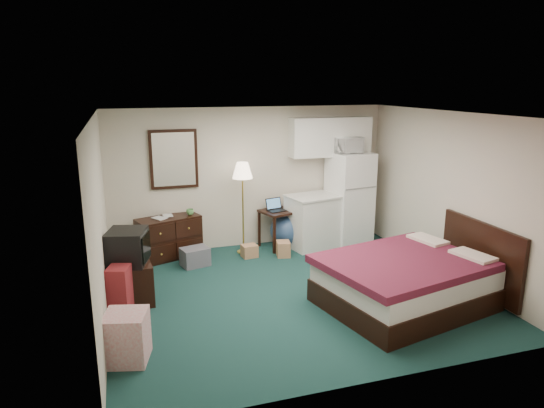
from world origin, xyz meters
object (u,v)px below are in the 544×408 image
object	(u,v)px
tv_stand	(130,283)
suitcase	(121,290)
kitchen_counter	(313,222)
bed	(405,283)
floor_lamp	(243,208)
fridge	(349,198)
desk	(278,229)
dresser	(169,237)

from	to	relation	value
tv_stand	suitcase	distance (m)	0.37
kitchen_counter	bed	bearing A→B (deg)	-96.93
floor_lamp	fridge	xyz separation A→B (m)	(2.04, 0.03, 0.04)
floor_lamp	suitcase	bearing A→B (deg)	-138.48
fridge	suitcase	world-z (taller)	fridge
desk	bed	size ratio (longest dim) A/B	0.34
kitchen_counter	desk	bearing A→B (deg)	154.06
bed	dresser	bearing A→B (deg)	122.19
floor_lamp	dresser	bearing A→B (deg)	173.93
bed	tv_stand	distance (m)	3.68
fridge	suitcase	distance (m)	4.53
dresser	suitcase	distance (m)	2.12
desk	kitchen_counter	bearing A→B (deg)	-30.46
tv_stand	kitchen_counter	bearing A→B (deg)	19.30
desk	fridge	distance (m)	1.46
dresser	kitchen_counter	bearing A→B (deg)	-23.44
kitchen_counter	bed	size ratio (longest dim) A/B	0.45
suitcase	floor_lamp	bearing A→B (deg)	59.16
desk	kitchen_counter	size ratio (longest dim) A/B	0.74
bed	floor_lamp	bearing A→B (deg)	107.09
floor_lamp	bed	distance (m)	3.12
kitchen_counter	suitcase	world-z (taller)	kitchen_counter
floor_lamp	fridge	world-z (taller)	fridge
dresser	suitcase	xyz separation A→B (m)	(-0.80, -1.96, -0.02)
floor_lamp	tv_stand	bearing A→B (deg)	-142.82
floor_lamp	bed	xyz separation A→B (m)	(1.53, -2.68, -0.47)
desk	tv_stand	xyz separation A→B (m)	(-2.61, -1.56, -0.06)
dresser	tv_stand	size ratio (longest dim) A/B	1.70
dresser	floor_lamp	size ratio (longest dim) A/B	0.65
dresser	desk	size ratio (longest dim) A/B	1.52
floor_lamp	desk	xyz separation A→B (m)	(0.66, 0.08, -0.46)
dresser	desk	xyz separation A→B (m)	(1.92, -0.05, -0.01)
desk	tv_stand	bearing A→B (deg)	-166.05
kitchen_counter	tv_stand	world-z (taller)	kitchen_counter
floor_lamp	suitcase	world-z (taller)	floor_lamp
kitchen_counter	fridge	size ratio (longest dim) A/B	0.55
dresser	floor_lamp	xyz separation A→B (m)	(1.27, -0.13, 0.45)
kitchen_counter	suitcase	size ratio (longest dim) A/B	1.37
floor_lamp	kitchen_counter	size ratio (longest dim) A/B	1.74
bed	suitcase	distance (m)	3.69
dresser	fridge	distance (m)	3.34
bed	tv_stand	size ratio (longest dim) A/B	3.33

